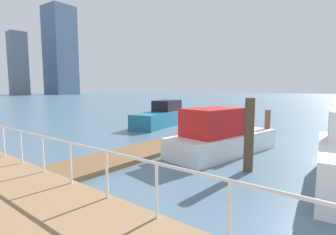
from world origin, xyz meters
TOP-DOWN VIEW (x-y plane):
  - ground_plane at (0.00, 20.00)m, footprint 300.00×300.00m
  - floating_dock at (2.05, 9.78)m, footprint 11.10×2.00m
  - boardwalk_railing at (-3.15, 6.50)m, footprint 0.06×23.32m
  - dock_piling_0 at (8.14, 15.18)m, footprint 0.29×0.29m
  - dock_piling_1 at (4.21, 6.06)m, footprint 0.26×0.26m
  - dock_piling_2 at (1.85, 5.23)m, footprint 0.32×0.32m
  - dock_piling_3 at (6.26, 6.02)m, footprint 0.27×0.27m
  - moored_boat_1 at (8.95, 14.65)m, footprint 7.58×3.29m
  - moored_boat_3 at (3.41, 7.10)m, footprint 5.82×2.94m
  - skyline_tower_6 at (42.25, 123.22)m, footprint 7.09×6.68m
  - skyline_tower_7 at (58.13, 116.66)m, footprint 11.52×12.38m

SIDE VIEW (x-z plane):
  - ground_plane at x=0.00m, z-range 0.00..0.00m
  - floating_dock at x=2.05m, z-range 0.00..0.18m
  - moored_boat_1 at x=8.95m, z-range -0.25..1.65m
  - moored_boat_3 at x=3.41m, z-range -0.25..1.76m
  - dock_piling_3 at x=6.26m, z-range 0.00..1.77m
  - dock_piling_0 at x=8.14m, z-range 0.00..1.79m
  - dock_piling_1 at x=4.21m, z-range 0.00..2.06m
  - boardwalk_railing at x=-3.15m, z-range 0.68..1.76m
  - dock_piling_2 at x=1.85m, z-range 0.00..2.51m
  - skyline_tower_6 at x=42.25m, z-range 0.00..26.77m
  - skyline_tower_7 at x=58.13m, z-range 0.00..39.67m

